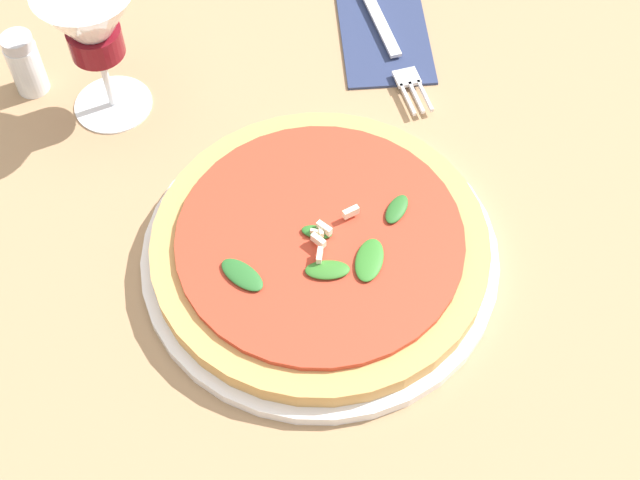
{
  "coord_description": "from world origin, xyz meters",
  "views": [
    {
      "loc": [
        0.37,
        -0.13,
        0.65
      ],
      "look_at": [
        -0.04,
        -0.01,
        0.03
      ],
      "focal_mm": 50.0,
      "sensor_mm": 36.0,
      "label": 1
    }
  ],
  "objects_px": {
    "pizza_arugula_main": "(320,249)",
    "wine_glass": "(92,29)",
    "fork": "(388,38)",
    "shaker_pepper": "(25,64)"
  },
  "relations": [
    {
      "from": "pizza_arugula_main",
      "to": "wine_glass",
      "type": "bearing_deg",
      "value": -147.2
    },
    {
      "from": "pizza_arugula_main",
      "to": "shaker_pepper",
      "type": "bearing_deg",
      "value": -141.12
    },
    {
      "from": "pizza_arugula_main",
      "to": "fork",
      "type": "height_order",
      "value": "pizza_arugula_main"
    },
    {
      "from": "wine_glass",
      "to": "shaker_pepper",
      "type": "bearing_deg",
      "value": -121.54
    },
    {
      "from": "pizza_arugula_main",
      "to": "wine_glass",
      "type": "distance_m",
      "value": 0.28
    },
    {
      "from": "pizza_arugula_main",
      "to": "wine_glass",
      "type": "height_order",
      "value": "wine_glass"
    },
    {
      "from": "pizza_arugula_main",
      "to": "fork",
      "type": "bearing_deg",
      "value": 149.69
    },
    {
      "from": "fork",
      "to": "shaker_pepper",
      "type": "height_order",
      "value": "shaker_pepper"
    },
    {
      "from": "fork",
      "to": "shaker_pepper",
      "type": "relative_size",
      "value": 3.17
    },
    {
      "from": "pizza_arugula_main",
      "to": "shaker_pepper",
      "type": "xyz_separation_m",
      "value": [
        -0.27,
        -0.22,
        0.02
      ]
    }
  ]
}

